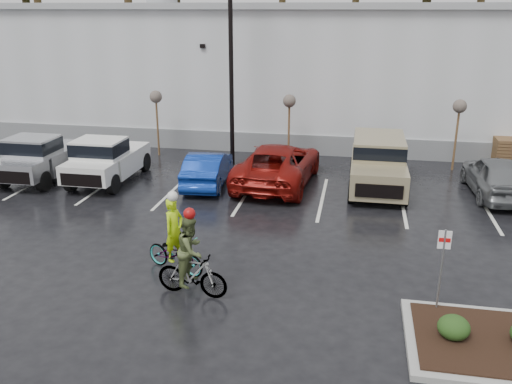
% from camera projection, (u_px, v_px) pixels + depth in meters
% --- Properties ---
extents(ground, '(120.00, 120.00, 0.00)m').
position_uv_depth(ground, '(279.00, 303.00, 13.56)').
color(ground, black).
rests_on(ground, ground).
extents(warehouse, '(60.50, 15.50, 7.20)m').
position_uv_depth(warehouse, '(334.00, 65.00, 32.80)').
color(warehouse, silver).
rests_on(warehouse, ground).
extents(wooded_ridge, '(80.00, 25.00, 6.00)m').
position_uv_depth(wooded_ridge, '(346.00, 49.00, 54.38)').
color(wooded_ridge, '#243E1A').
rests_on(wooded_ridge, ground).
extents(lamppost, '(0.50, 1.00, 9.22)m').
position_uv_depth(lamppost, '(231.00, 39.00, 23.57)').
color(lamppost, black).
rests_on(lamppost, ground).
extents(sapling_west, '(0.60, 0.60, 3.20)m').
position_uv_depth(sapling_west, '(156.00, 100.00, 26.17)').
color(sapling_west, '#4A2D1D').
rests_on(sapling_west, ground).
extents(sapling_mid, '(0.60, 0.60, 3.20)m').
position_uv_depth(sapling_mid, '(289.00, 105.00, 25.01)').
color(sapling_mid, '#4A2D1D').
rests_on(sapling_mid, ground).
extents(sapling_east, '(0.60, 0.60, 3.20)m').
position_uv_depth(sapling_east, '(459.00, 110.00, 23.68)').
color(sapling_east, '#4A2D1D').
rests_on(sapling_east, ground).
extents(pallet_stack_a, '(1.20, 1.20, 1.35)m').
position_uv_depth(pallet_stack_a, '(507.00, 153.00, 24.83)').
color(pallet_stack_a, '#4A2D1D').
rests_on(pallet_stack_a, ground).
extents(shrub_a, '(0.70, 0.70, 0.52)m').
position_uv_depth(shrub_a, '(454.00, 327.00, 11.78)').
color(shrub_a, '#173311').
rests_on(shrub_a, curb_island).
extents(fire_lane_sign, '(0.30, 0.05, 2.20)m').
position_uv_depth(fire_lane_sign, '(442.00, 261.00, 12.61)').
color(fire_lane_sign, gray).
rests_on(fire_lane_sign, ground).
extents(pickup_silver, '(2.10, 5.20, 1.96)m').
position_uv_depth(pickup_silver, '(46.00, 155.00, 23.32)').
color(pickup_silver, '#AFB1B7').
rests_on(pickup_silver, ground).
extents(pickup_white, '(2.10, 5.20, 1.96)m').
position_uv_depth(pickup_white, '(110.00, 157.00, 22.96)').
color(pickup_white, silver).
rests_on(pickup_white, ground).
extents(car_blue, '(1.83, 4.34, 1.40)m').
position_uv_depth(car_blue, '(208.00, 168.00, 22.32)').
color(car_blue, navy).
rests_on(car_blue, ground).
extents(car_red, '(3.24, 6.26, 1.69)m').
position_uv_depth(car_red, '(278.00, 164.00, 22.43)').
color(car_red, maroon).
rests_on(car_red, ground).
extents(suv_tan, '(2.20, 5.10, 2.06)m').
position_uv_depth(suv_tan, '(378.00, 165.00, 21.66)').
color(suv_tan, gray).
rests_on(suv_tan, ground).
extents(car_grey, '(2.13, 4.80, 1.60)m').
position_uv_depth(car_grey, '(497.00, 176.00, 20.96)').
color(car_grey, slate).
rests_on(car_grey, ground).
extents(cyclist_hivis, '(2.05, 1.38, 2.36)m').
position_uv_depth(cyclist_hivis, '(175.00, 247.00, 14.98)').
color(cyclist_hivis, '#3F3F44').
rests_on(cyclist_hivis, ground).
extents(cyclist_olive, '(1.89, 0.93, 2.38)m').
position_uv_depth(cyclist_olive, '(192.00, 264.00, 13.66)').
color(cyclist_olive, '#3F3F44').
rests_on(cyclist_olive, ground).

